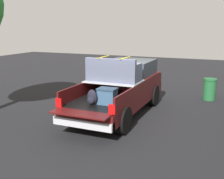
{
  "coord_description": "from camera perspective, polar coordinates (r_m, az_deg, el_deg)",
  "views": [
    {
      "loc": [
        -9.57,
        -3.9,
        3.32
      ],
      "look_at": [
        -0.6,
        0.0,
        1.1
      ],
      "focal_mm": 45.52,
      "sensor_mm": 36.0,
      "label": 1
    }
  ],
  "objects": [
    {
      "name": "ground_plane",
      "position": [
        10.86,
        1.27,
        -5.02
      ],
      "size": [
        40.0,
        40.0,
        0.0
      ],
      "primitive_type": "plane",
      "color": "black"
    },
    {
      "name": "pickup_truck",
      "position": [
        10.96,
        2.1,
        0.49
      ],
      "size": [
        6.05,
        2.06,
        2.23
      ],
      "color": "#470F0F",
      "rests_on": "ground_plane"
    },
    {
      "name": "trash_can",
      "position": [
        13.59,
        19.02,
        0.08
      ],
      "size": [
        0.6,
        0.6,
        0.98
      ],
      "color": "#1E592D",
      "rests_on": "ground_plane"
    }
  ]
}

